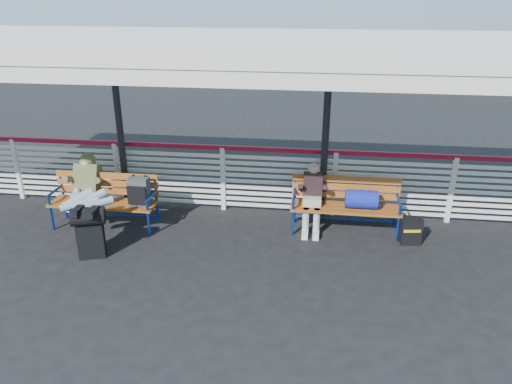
# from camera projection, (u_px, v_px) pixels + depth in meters

# --- Properties ---
(ground) EXTENTS (60.00, 60.00, 0.00)m
(ground) POSITION_uv_depth(u_px,v_px,m) (200.00, 261.00, 7.56)
(ground) COLOR black
(ground) RESTS_ON ground
(fence) EXTENTS (12.08, 0.08, 1.24)m
(fence) POSITION_uv_depth(u_px,v_px,m) (223.00, 176.00, 9.04)
(fence) COLOR silver
(fence) RESTS_ON ground
(canopy) EXTENTS (12.60, 3.60, 3.16)m
(canopy) POSITION_uv_depth(u_px,v_px,m) (205.00, 47.00, 7.17)
(canopy) COLOR silver
(canopy) RESTS_ON ground
(luggage_stack) EXTENTS (0.55, 0.41, 0.81)m
(luggage_stack) POSITION_uv_depth(u_px,v_px,m) (90.00, 230.00, 7.53)
(luggage_stack) COLOR black
(luggage_stack) RESTS_ON ground
(bench_left) EXTENTS (1.80, 0.56, 0.94)m
(bench_left) POSITION_uv_depth(u_px,v_px,m) (116.00, 194.00, 8.41)
(bench_left) COLOR #A46A1F
(bench_left) RESTS_ON ground
(bench_right) EXTENTS (1.80, 0.56, 0.92)m
(bench_right) POSITION_uv_depth(u_px,v_px,m) (352.00, 200.00, 8.25)
(bench_right) COLOR #A46A1F
(bench_right) RESTS_ON ground
(traveler_man) EXTENTS (0.93, 1.64, 0.77)m
(traveler_man) POSITION_uv_depth(u_px,v_px,m) (86.00, 196.00, 8.10)
(traveler_man) COLOR #8A9CB9
(traveler_man) RESTS_ON ground
(companion_person) EXTENTS (0.32, 0.66, 1.15)m
(companion_person) POSITION_uv_depth(u_px,v_px,m) (312.00, 197.00, 8.31)
(companion_person) COLOR #B4AEA3
(companion_person) RESTS_ON ground
(suitcase_side) EXTENTS (0.34, 0.24, 0.44)m
(suitcase_side) POSITION_uv_depth(u_px,v_px,m) (411.00, 231.00, 7.99)
(suitcase_side) COLOR black
(suitcase_side) RESTS_ON ground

